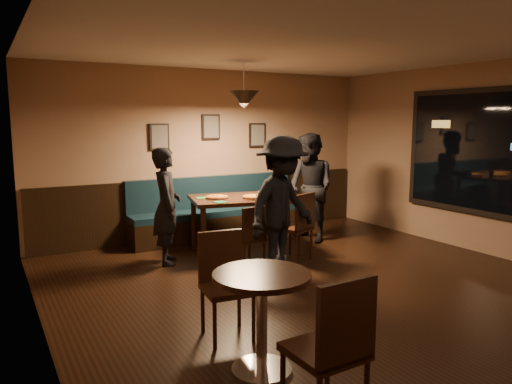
% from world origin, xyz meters
% --- Properties ---
extents(floor, '(7.00, 7.00, 0.00)m').
position_xyz_m(floor, '(0.00, 0.00, 0.00)').
color(floor, black).
rests_on(floor, ground).
extents(ceiling, '(7.00, 7.00, 0.00)m').
position_xyz_m(ceiling, '(0.00, 0.00, 2.80)').
color(ceiling, silver).
rests_on(ceiling, ground).
extents(wall_back, '(6.00, 0.00, 6.00)m').
position_xyz_m(wall_back, '(0.00, 3.50, 1.40)').
color(wall_back, '#8C704F').
rests_on(wall_back, ground).
extents(wall_left, '(0.00, 7.00, 7.00)m').
position_xyz_m(wall_left, '(-3.00, 0.00, 1.40)').
color(wall_left, '#8C704F').
rests_on(wall_left, ground).
extents(wainscot, '(5.88, 0.06, 1.00)m').
position_xyz_m(wainscot, '(0.00, 3.47, 0.50)').
color(wainscot, black).
rests_on(wainscot, ground).
extents(booth_bench, '(3.00, 0.60, 1.00)m').
position_xyz_m(booth_bench, '(0.00, 3.20, 0.50)').
color(booth_bench, '#0F232D').
rests_on(booth_bench, ground).
extents(window_frame, '(0.06, 2.56, 1.86)m').
position_xyz_m(window_frame, '(2.96, 0.50, 1.50)').
color(window_frame, black).
rests_on(window_frame, wall_right).
extents(window_glass, '(0.00, 2.40, 2.40)m').
position_xyz_m(window_glass, '(2.93, 0.50, 1.50)').
color(window_glass, black).
rests_on(window_glass, wall_right).
extents(picture_left, '(0.32, 0.04, 0.42)m').
position_xyz_m(picture_left, '(-0.90, 3.47, 1.70)').
color(picture_left, black).
rests_on(picture_left, wall_back).
extents(picture_center, '(0.32, 0.04, 0.42)m').
position_xyz_m(picture_center, '(0.00, 3.47, 1.85)').
color(picture_center, black).
rests_on(picture_center, wall_back).
extents(picture_right, '(0.32, 0.04, 0.42)m').
position_xyz_m(picture_right, '(0.90, 3.47, 1.70)').
color(picture_right, black).
rests_on(picture_right, wall_back).
extents(pendant_lamp, '(0.44, 0.44, 0.25)m').
position_xyz_m(pendant_lamp, '(-0.03, 2.24, 2.25)').
color(pendant_lamp, black).
rests_on(pendant_lamp, ceiling).
extents(dining_table, '(1.74, 1.33, 0.83)m').
position_xyz_m(dining_table, '(-0.03, 2.24, 0.42)').
color(dining_table, black).
rests_on(dining_table, floor).
extents(chair_near_left, '(0.43, 0.43, 0.86)m').
position_xyz_m(chair_near_left, '(-0.42, 1.46, 0.43)').
color(chair_near_left, black).
rests_on(chair_near_left, floor).
extents(chair_near_right, '(0.55, 0.55, 0.97)m').
position_xyz_m(chair_near_right, '(0.35, 1.50, 0.48)').
color(chair_near_right, '#321D0E').
rests_on(chair_near_right, floor).
extents(diner_left, '(0.54, 0.67, 1.60)m').
position_xyz_m(diner_left, '(-1.24, 2.24, 0.80)').
color(diner_left, black).
rests_on(diner_left, floor).
extents(diner_right, '(0.74, 0.91, 1.76)m').
position_xyz_m(diner_right, '(1.21, 2.28, 0.88)').
color(diner_right, black).
rests_on(diner_right, floor).
extents(diner_front, '(1.30, 1.00, 1.77)m').
position_xyz_m(diner_front, '(-0.12, 1.06, 0.89)').
color(diner_front, black).
rests_on(diner_front, floor).
extents(pizza_a, '(0.35, 0.35, 0.04)m').
position_xyz_m(pizza_a, '(-0.44, 2.32, 0.85)').
color(pizza_a, '#C86A25').
rests_on(pizza_a, dining_table).
extents(pizza_b, '(0.37, 0.37, 0.04)m').
position_xyz_m(pizza_b, '(0.04, 2.07, 0.85)').
color(pizza_b, orange).
rests_on(pizza_b, dining_table).
extents(pizza_c, '(0.38, 0.38, 0.04)m').
position_xyz_m(pizza_c, '(0.46, 2.34, 0.85)').
color(pizza_c, gold).
rests_on(pizza_c, dining_table).
extents(soda_glass, '(0.09, 0.09, 0.17)m').
position_xyz_m(soda_glass, '(0.51, 1.91, 0.91)').
color(soda_glass, black).
rests_on(soda_glass, dining_table).
extents(tabasco_bottle, '(0.04, 0.04, 0.13)m').
position_xyz_m(tabasco_bottle, '(0.52, 2.14, 0.90)').
color(tabasco_bottle, '#9B0506').
rests_on(tabasco_bottle, dining_table).
extents(napkin_a, '(0.18, 0.18, 0.01)m').
position_xyz_m(napkin_a, '(-0.63, 2.45, 0.84)').
color(napkin_a, '#228028').
rests_on(napkin_a, dining_table).
extents(napkin_b, '(0.19, 0.19, 0.01)m').
position_xyz_m(napkin_b, '(-0.55, 1.98, 0.84)').
color(napkin_b, '#1B6833').
rests_on(napkin_b, dining_table).
extents(cutlery_set, '(0.20, 0.05, 0.00)m').
position_xyz_m(cutlery_set, '(-0.09, 1.87, 0.83)').
color(cutlery_set, '#B7B7BB').
rests_on(cutlery_set, dining_table).
extents(cafe_table, '(0.96, 0.96, 0.80)m').
position_xyz_m(cafe_table, '(-1.60, -0.93, 0.40)').
color(cafe_table, black).
rests_on(cafe_table, floor).
extents(cafe_chair_far, '(0.47, 0.47, 0.95)m').
position_xyz_m(cafe_chair_far, '(-1.56, -0.25, 0.48)').
color(cafe_chair_far, black).
rests_on(cafe_chair_far, floor).
extents(cafe_chair_near, '(0.46, 0.46, 1.01)m').
position_xyz_m(cafe_chair_near, '(-1.56, -1.66, 0.51)').
color(cafe_chair_near, black).
rests_on(cafe_chair_near, floor).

